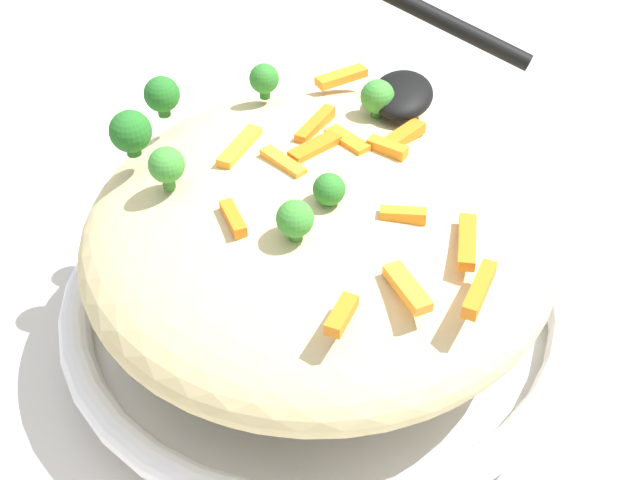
# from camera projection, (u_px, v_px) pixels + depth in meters

# --- Properties ---
(ground_plane) EXTENTS (2.40, 2.40, 0.00)m
(ground_plane) POSITION_uv_depth(u_px,v_px,m) (320.00, 331.00, 0.59)
(ground_plane) COLOR beige
(serving_bowl) EXTENTS (0.34, 0.34, 0.05)m
(serving_bowl) POSITION_uv_depth(u_px,v_px,m) (320.00, 305.00, 0.57)
(serving_bowl) COLOR silver
(serving_bowl) RESTS_ON ground_plane
(pasta_mound) EXTENTS (0.30, 0.29, 0.10)m
(pasta_mound) POSITION_uv_depth(u_px,v_px,m) (320.00, 232.00, 0.53)
(pasta_mound) COLOR #DBC689
(pasta_mound) RESTS_ON serving_bowl
(carrot_piece_0) EXTENTS (0.04, 0.02, 0.01)m
(carrot_piece_0) POSITION_uv_depth(u_px,v_px,m) (315.00, 125.00, 0.53)
(carrot_piece_0) COLOR orange
(carrot_piece_0) RESTS_ON pasta_mound
(carrot_piece_1) EXTENTS (0.04, 0.01, 0.01)m
(carrot_piece_1) POSITION_uv_depth(u_px,v_px,m) (467.00, 242.00, 0.46)
(carrot_piece_1) COLOR orange
(carrot_piece_1) RESTS_ON pasta_mound
(carrot_piece_2) EXTENTS (0.03, 0.01, 0.01)m
(carrot_piece_2) POSITION_uv_depth(u_px,v_px,m) (341.00, 315.00, 0.41)
(carrot_piece_2) COLOR orange
(carrot_piece_2) RESTS_ON pasta_mound
(carrot_piece_3) EXTENTS (0.03, 0.03, 0.01)m
(carrot_piece_3) POSITION_uv_depth(u_px,v_px,m) (284.00, 161.00, 0.50)
(carrot_piece_3) COLOR orange
(carrot_piece_3) RESTS_ON pasta_mound
(carrot_piece_4) EXTENTS (0.03, 0.02, 0.01)m
(carrot_piece_4) POSITION_uv_depth(u_px,v_px,m) (233.00, 219.00, 0.47)
(carrot_piece_4) COLOR orange
(carrot_piece_4) RESTS_ON pasta_mound
(carrot_piece_5) EXTENTS (0.04, 0.01, 0.01)m
(carrot_piece_5) POSITION_uv_depth(u_px,v_px,m) (479.00, 289.00, 0.43)
(carrot_piece_5) COLOR orange
(carrot_piece_5) RESTS_ON pasta_mound
(carrot_piece_6) EXTENTS (0.02, 0.03, 0.01)m
(carrot_piece_6) POSITION_uv_depth(u_px,v_px,m) (387.00, 148.00, 0.51)
(carrot_piece_6) COLOR orange
(carrot_piece_6) RESTS_ON pasta_mound
(carrot_piece_7) EXTENTS (0.03, 0.03, 0.01)m
(carrot_piece_7) POSITION_uv_depth(u_px,v_px,m) (347.00, 142.00, 0.52)
(carrot_piece_7) COLOR orange
(carrot_piece_7) RESTS_ON pasta_mound
(carrot_piece_8) EXTENTS (0.03, 0.02, 0.01)m
(carrot_piece_8) POSITION_uv_depth(u_px,v_px,m) (405.00, 135.00, 0.53)
(carrot_piece_8) COLOR orange
(carrot_piece_8) RESTS_ON pasta_mound
(carrot_piece_9) EXTENTS (0.03, 0.03, 0.01)m
(carrot_piece_9) POSITION_uv_depth(u_px,v_px,m) (407.00, 288.00, 0.43)
(carrot_piece_9) COLOR orange
(carrot_piece_9) RESTS_ON pasta_mound
(carrot_piece_10) EXTENTS (0.04, 0.02, 0.01)m
(carrot_piece_10) POSITION_uv_depth(u_px,v_px,m) (240.00, 148.00, 0.52)
(carrot_piece_10) COLOR orange
(carrot_piece_10) RESTS_ON pasta_mound
(carrot_piece_11) EXTENTS (0.03, 0.03, 0.01)m
(carrot_piece_11) POSITION_uv_depth(u_px,v_px,m) (341.00, 77.00, 0.59)
(carrot_piece_11) COLOR orange
(carrot_piece_11) RESTS_ON pasta_mound
(carrot_piece_12) EXTENTS (0.01, 0.03, 0.01)m
(carrot_piece_12) POSITION_uv_depth(u_px,v_px,m) (403.00, 215.00, 0.47)
(carrot_piece_12) COLOR orange
(carrot_piece_12) RESTS_ON pasta_mound
(carrot_piece_13) EXTENTS (0.03, 0.03, 0.01)m
(carrot_piece_13) POSITION_uv_depth(u_px,v_px,m) (315.00, 148.00, 0.51)
(carrot_piece_13) COLOR orange
(carrot_piece_13) RESTS_ON pasta_mound
(broccoli_floret_0) EXTENTS (0.02, 0.02, 0.02)m
(broccoli_floret_0) POSITION_uv_depth(u_px,v_px,m) (296.00, 219.00, 0.45)
(broccoli_floret_0) COLOR #377928
(broccoli_floret_0) RESTS_ON pasta_mound
(broccoli_floret_1) EXTENTS (0.02, 0.02, 0.02)m
(broccoli_floret_1) POSITION_uv_depth(u_px,v_px,m) (264.00, 79.00, 0.56)
(broccoli_floret_1) COLOR #296820
(broccoli_floret_1) RESTS_ON pasta_mound
(broccoli_floret_2) EXTENTS (0.03, 0.03, 0.03)m
(broccoli_floret_2) POSITION_uv_depth(u_px,v_px,m) (128.00, 136.00, 0.51)
(broccoli_floret_2) COLOR #205B1C
(broccoli_floret_2) RESTS_ON pasta_mound
(broccoli_floret_3) EXTENTS (0.02, 0.02, 0.03)m
(broccoli_floret_3) POSITION_uv_depth(u_px,v_px,m) (162.00, 95.00, 0.55)
(broccoli_floret_3) COLOR #205B1C
(broccoli_floret_3) RESTS_ON pasta_mound
(broccoli_floret_4) EXTENTS (0.02, 0.02, 0.03)m
(broccoli_floret_4) POSITION_uv_depth(u_px,v_px,m) (167.00, 166.00, 0.49)
(broccoli_floret_4) COLOR #377928
(broccoli_floret_4) RESTS_ON pasta_mound
(broccoli_floret_5) EXTENTS (0.02, 0.02, 0.03)m
(broccoli_floret_5) POSITION_uv_depth(u_px,v_px,m) (377.00, 97.00, 0.54)
(broccoli_floret_5) COLOR #377928
(broccoli_floret_5) RESTS_ON pasta_mound
(broccoli_floret_6) EXTENTS (0.02, 0.02, 0.02)m
(broccoli_floret_6) POSITION_uv_depth(u_px,v_px,m) (329.00, 190.00, 0.47)
(broccoli_floret_6) COLOR #296820
(broccoli_floret_6) RESTS_ON pasta_mound
(serving_spoon) EXTENTS (0.11, 0.14, 0.06)m
(serving_spoon) POSITION_uv_depth(u_px,v_px,m) (413.00, 66.00, 0.56)
(serving_spoon) COLOR black
(serving_spoon) RESTS_ON pasta_mound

